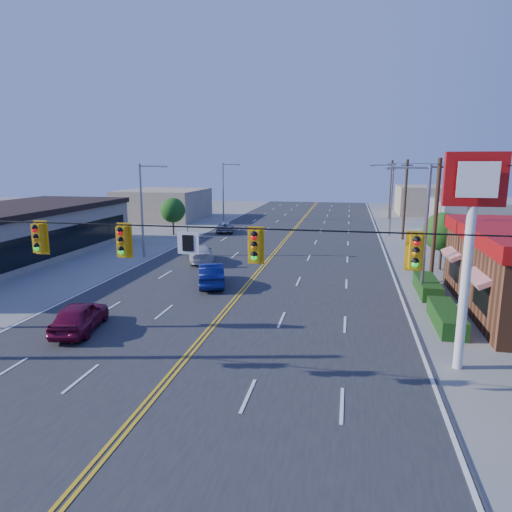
% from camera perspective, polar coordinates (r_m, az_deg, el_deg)
% --- Properties ---
extents(ground, '(160.00, 160.00, 0.00)m').
position_cam_1_polar(ground, '(17.72, -11.72, -15.88)').
color(ground, gray).
rests_on(ground, ground).
extents(road, '(20.00, 120.00, 0.06)m').
position_cam_1_polar(road, '(35.89, 0.87, -1.37)').
color(road, '#2D2D30').
rests_on(road, ground).
extents(signal_span, '(24.32, 0.34, 9.00)m').
position_cam_1_polar(signal_span, '(16.13, -12.83, -0.22)').
color(signal_span, '#47301E').
rests_on(signal_span, ground).
extents(kfc_pylon, '(2.20, 0.36, 8.50)m').
position_cam_1_polar(kfc_pylon, '(19.02, 25.33, 4.27)').
color(kfc_pylon, white).
rests_on(kfc_pylon, ground).
extents(streetlight_se, '(2.55, 0.25, 8.00)m').
position_cam_1_polar(streetlight_se, '(28.91, 20.11, 3.79)').
color(streetlight_se, gray).
rests_on(streetlight_se, ground).
extents(streetlight_ne, '(2.55, 0.25, 8.00)m').
position_cam_1_polar(streetlight_ne, '(52.66, 16.38, 7.27)').
color(streetlight_ne, gray).
rests_on(streetlight_ne, ground).
extents(streetlight_sw, '(2.55, 0.25, 8.00)m').
position_cam_1_polar(streetlight_sw, '(40.41, -13.87, 6.21)').
color(streetlight_sw, gray).
rests_on(streetlight_sw, ground).
extents(streetlight_nw, '(2.55, 0.25, 8.00)m').
position_cam_1_polar(streetlight_nw, '(64.80, -3.95, 8.45)').
color(streetlight_nw, gray).
rests_on(streetlight_nw, ground).
extents(utility_pole_near, '(0.28, 0.28, 8.40)m').
position_cam_1_polar(utility_pole_near, '(33.09, 21.50, 4.05)').
color(utility_pole_near, '#47301E').
rests_on(utility_pole_near, ground).
extents(utility_pole_mid, '(0.28, 0.28, 8.40)m').
position_cam_1_polar(utility_pole_mid, '(50.83, 18.12, 6.67)').
color(utility_pole_mid, '#47301E').
rests_on(utility_pole_mid, ground).
extents(utility_pole_far, '(0.28, 0.28, 8.40)m').
position_cam_1_polar(utility_pole_far, '(68.71, 16.49, 7.92)').
color(utility_pole_far, '#47301E').
rests_on(utility_pole_far, ground).
extents(tree_kfc_rear, '(2.94, 2.94, 4.41)m').
position_cam_1_polar(tree_kfc_rear, '(37.39, 22.30, 2.82)').
color(tree_kfc_rear, '#47301E').
rests_on(tree_kfc_rear, ground).
extents(tree_west, '(2.80, 2.80, 4.20)m').
position_cam_1_polar(tree_west, '(52.40, -10.37, 5.64)').
color(tree_west, '#47301E').
rests_on(tree_west, ground).
extents(bld_east_mid, '(12.00, 10.00, 4.00)m').
position_cam_1_polar(bld_east_mid, '(56.86, 27.41, 4.18)').
color(bld_east_mid, gray).
rests_on(bld_east_mid, ground).
extents(bld_west_far, '(11.00, 12.00, 4.20)m').
position_cam_1_polar(bld_west_far, '(68.01, -11.47, 6.36)').
color(bld_west_far, tan).
rests_on(bld_west_far, ground).
extents(bld_east_far, '(10.00, 10.00, 4.40)m').
position_cam_1_polar(bld_east_far, '(77.61, 20.96, 6.53)').
color(bld_east_far, tan).
rests_on(bld_east_far, ground).
extents(car_magenta, '(2.52, 4.53, 1.46)m').
position_cam_1_polar(car_magenta, '(23.91, -21.17, -7.17)').
color(car_magenta, maroon).
rests_on(car_magenta, ground).
extents(car_blue, '(3.00, 4.87, 1.51)m').
position_cam_1_polar(car_blue, '(30.52, -5.66, -2.36)').
color(car_blue, '#0E1656').
rests_on(car_blue, ground).
extents(car_white, '(3.61, 5.18, 1.39)m').
position_cam_1_polar(car_white, '(37.75, -6.98, 0.24)').
color(car_white, silver).
rests_on(car_white, ground).
extents(car_silver, '(2.79, 4.47, 1.15)m').
position_cam_1_polar(car_silver, '(53.61, -3.89, 3.55)').
color(car_silver, '#A8A8AE').
rests_on(car_silver, ground).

